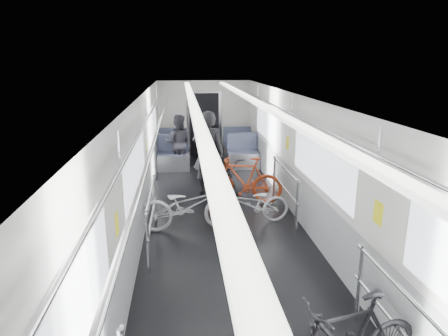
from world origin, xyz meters
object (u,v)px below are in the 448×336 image
object	(u,v)px
bike_left_far	(188,206)
bike_aisle	(223,175)
bike_right_far	(243,180)
person_standing	(208,153)
person_seated	(178,143)
bike_right_mid	(251,204)

from	to	relation	value
bike_left_far	bike_aisle	world-z (taller)	bike_aisle
bike_right_far	person_standing	xyz separation A→B (m)	(-0.72, 0.65, 0.47)
person_seated	person_standing	bearing A→B (deg)	118.63
bike_right_mid	person_seated	world-z (taller)	person_seated
bike_left_far	bike_right_far	distance (m)	1.82
bike_right_far	person_seated	bearing A→B (deg)	-140.14
person_seated	bike_left_far	bearing A→B (deg)	103.74
bike_left_far	bike_right_far	world-z (taller)	bike_right_far
bike_right_mid	person_seated	distance (m)	4.31
bike_left_far	bike_aisle	size ratio (longest dim) A/B	0.99
bike_left_far	person_standing	bearing A→B (deg)	-16.32
bike_right_far	person_standing	bearing A→B (deg)	-118.60
person_seated	bike_aisle	bearing A→B (deg)	125.40
bike_left_far	bike_right_far	bearing A→B (deg)	-44.29
bike_right_mid	person_seated	bearing A→B (deg)	-168.42
bike_right_far	person_standing	size ratio (longest dim) A/B	0.87
bike_right_far	bike_aisle	xyz separation A→B (m)	(-0.37, 0.55, -0.04)
bike_right_mid	person_standing	world-z (taller)	person_standing
bike_left_far	person_standing	distance (m)	2.13
person_seated	bike_right_mid	bearing A→B (deg)	119.85
bike_right_mid	person_seated	xyz separation A→B (m)	(-1.37, 4.06, 0.39)
bike_right_far	bike_aisle	world-z (taller)	bike_right_far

